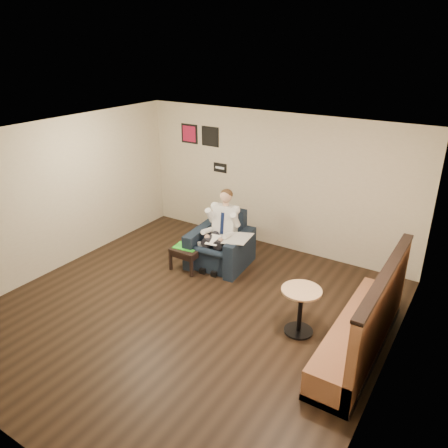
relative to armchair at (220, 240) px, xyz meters
The scene contains 18 objects.
ground 1.77m from the armchair, 75.09° to the right, with size 6.00×6.00×0.00m, color black.
wall_back 1.68m from the armchair, 72.22° to the left, with size 6.00×0.02×2.80m, color beige.
wall_left 3.17m from the armchair, 147.40° to the right, with size 0.02×6.00×2.80m, color beige.
wall_right 3.91m from the armchair, 25.50° to the right, with size 0.02×6.00×2.80m, color beige.
ceiling 2.85m from the armchair, 75.09° to the right, with size 6.00×6.00×0.02m, color white.
seating_sign 1.88m from the armchair, 122.69° to the left, with size 0.32×0.02×0.20m, color black.
art_print_left 2.69m from the armchair, 141.03° to the left, with size 0.42×0.03×0.42m, color #AF153D.
art_print_right 2.39m from the armchair, 129.61° to the left, with size 0.42×0.03×0.42m, color black.
armchair is the anchor object (origin of this frame).
seated_man 0.23m from the armchair, 84.61° to the right, with size 0.67×1.00×1.40m, color white, non-canonical shape.
lap_papers 0.27m from the armchair, 84.61° to the right, with size 0.23×0.33×0.01m, color white.
newspaper 0.48m from the armchair, ahead, with size 0.45×0.56×0.01m, color silver.
side_table 0.68m from the armchair, 133.64° to the right, with size 0.55×0.55×0.45m, color black.
green_folder 0.66m from the armchair, 134.32° to the right, with size 0.45×0.32×0.01m, color green.
coffee_mug 0.41m from the armchair, 127.07° to the right, with size 0.08×0.08×0.09m, color white.
smartphone 0.48m from the armchair, 142.68° to the right, with size 0.14×0.07×0.01m, color black.
banquette 3.23m from the armchair, 20.04° to the right, with size 0.62×2.62×1.34m, color brown.
cafe_table 2.46m from the armchair, 28.21° to the right, with size 0.60×0.60×0.74m, color tan.
Camera 1 is at (3.69, -4.70, 4.09)m, focal length 35.00 mm.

